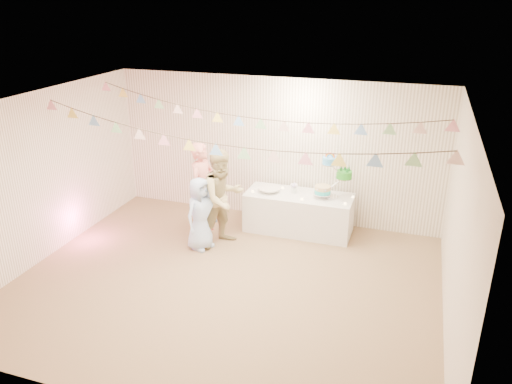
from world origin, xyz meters
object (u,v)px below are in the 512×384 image
(person_adult_a, at_px, (203,189))
(person_child, at_px, (200,214))
(table, at_px, (299,213))
(cake_stand, at_px, (333,174))
(person_adult_b, at_px, (223,198))

(person_adult_a, xyz_separation_m, person_child, (0.19, -0.55, -0.20))
(person_child, bearing_deg, person_adult_a, 38.94)
(table, height_order, person_child, person_child)
(person_adult_a, bearing_deg, person_child, -150.90)
(cake_stand, bearing_deg, person_child, -148.63)
(table, distance_m, cake_stand, 0.95)
(table, bearing_deg, person_child, -140.69)
(cake_stand, relative_size, person_child, 0.60)
(table, relative_size, cake_stand, 2.49)
(person_adult_b, bearing_deg, person_child, 163.40)
(person_adult_a, height_order, person_adult_b, person_adult_b)
(person_adult_a, xyz_separation_m, person_adult_b, (0.48, -0.29, 0.01))
(person_adult_a, bearing_deg, table, -60.25)
(table, height_order, cake_stand, cake_stand)
(cake_stand, height_order, person_adult_a, person_adult_a)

